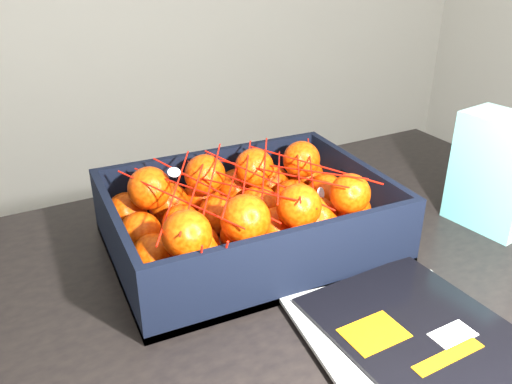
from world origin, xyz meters
name	(u,v)px	position (x,y,z in m)	size (l,w,h in m)	color
table	(301,324)	(-0.26, -0.15, 0.65)	(1.24, 0.87, 0.75)	black
magazine_stack	(416,344)	(-0.22, -0.35, 0.76)	(0.26, 0.31, 0.02)	silver
produce_crate	(248,228)	(-0.31, -0.05, 0.78)	(0.42, 0.32, 0.11)	brown
clementine_heap	(249,213)	(-0.31, -0.05, 0.81)	(0.40, 0.30, 0.12)	#DD3A04
mesh_net	(246,183)	(-0.31, -0.05, 0.86)	(0.35, 0.28, 0.10)	red
retail_carton	(497,172)	(0.10, -0.16, 0.85)	(0.09, 0.13, 0.19)	white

